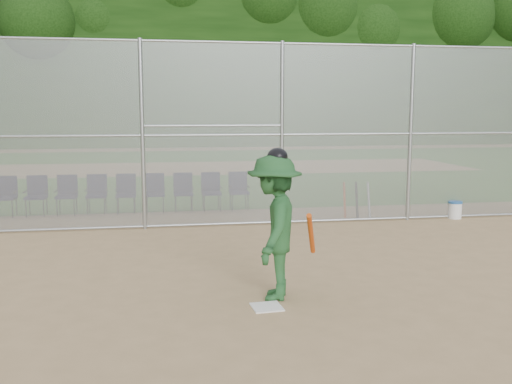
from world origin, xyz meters
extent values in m
plane|color=tan|center=(0.00, 0.00, 0.00)|extent=(100.00, 100.00, 0.00)
plane|color=#2D621D|center=(0.00, 18.00, 0.01)|extent=(100.00, 100.00, 0.00)
plane|color=tan|center=(0.00, 18.00, 0.01)|extent=(24.00, 24.00, 0.00)
cube|color=gray|center=(0.00, 5.00, 2.00)|extent=(16.00, 0.02, 4.00)
cylinder|color=#9EA3A8|center=(0.00, 5.00, 3.95)|extent=(16.00, 0.05, 0.05)
cube|color=black|center=(0.00, 35.00, 5.50)|extent=(80.00, 5.00, 11.00)
cube|color=white|center=(-0.34, -0.33, 0.01)|extent=(0.41, 0.41, 0.02)
imported|color=#215328|center=(-0.17, 0.05, 0.98)|extent=(1.08, 1.42, 1.95)
ellipsoid|color=black|center=(-0.17, 0.05, 1.92)|extent=(0.27, 0.30, 0.23)
cylinder|color=#E85415|center=(0.23, -0.35, 0.95)|extent=(0.29, 0.63, 0.64)
cylinder|color=white|center=(5.18, 4.97, 0.18)|extent=(0.31, 0.31, 0.36)
cylinder|color=#23579A|center=(5.18, 4.97, 0.39)|extent=(0.32, 0.32, 0.05)
cylinder|color=#D84C14|center=(2.63, 5.47, 0.42)|extent=(0.06, 0.20, 0.85)
cylinder|color=black|center=(2.93, 5.47, 0.42)|extent=(0.06, 0.23, 0.84)
cylinder|color=#B2B2B7|center=(3.23, 5.47, 0.42)|extent=(0.06, 0.26, 0.84)
camera|label=1|loc=(-1.66, -7.26, 2.51)|focal=40.00mm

